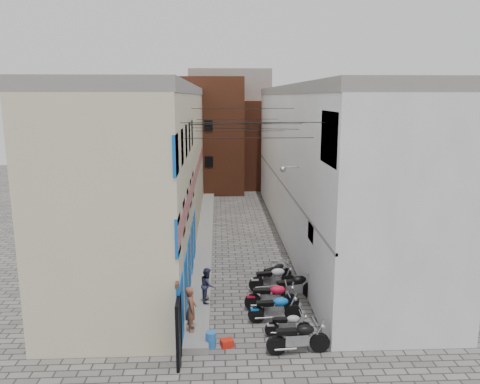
{
  "coord_description": "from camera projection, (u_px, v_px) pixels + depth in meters",
  "views": [
    {
      "loc": [
        -1.23,
        -14.08,
        8.37
      ],
      "look_at": [
        0.02,
        12.16,
        3.0
      ],
      "focal_mm": 35.0,
      "sensor_mm": 36.0,
      "label": 1
    }
  ],
  "objects": [
    {
      "name": "far_shopfront",
      "position": [
        233.0,
        182.0,
        39.93
      ],
      "size": [
        2.0,
        0.3,
        2.4
      ],
      "primitive_type": "cube",
      "color": "black",
      "rests_on": "ground"
    },
    {
      "name": "motorcycle_c",
      "position": [
        275.0,
        307.0,
        17.59
      ],
      "size": [
        2.09,
        0.78,
        1.19
      ],
      "primitive_type": null,
      "rotation": [
        0.0,
        0.0,
        -1.51
      ],
      "color": "blue",
      "rests_on": "ground"
    },
    {
      "name": "motorcycle_a",
      "position": [
        298.0,
        336.0,
        15.41
      ],
      "size": [
        2.18,
        0.81,
        1.24
      ],
      "primitive_type": null,
      "rotation": [
        0.0,
        0.0,
        -1.51
      ],
      "color": "black",
      "rests_on": "ground"
    },
    {
      "name": "motorcycle_e",
      "position": [
        294.0,
        286.0,
        19.5
      ],
      "size": [
        2.29,
        1.28,
        1.26
      ],
      "primitive_type": null,
      "rotation": [
        0.0,
        0.0,
        -1.28
      ],
      "color": "black",
      "rests_on": "ground"
    },
    {
      "name": "building_far_brick_left",
      "position": [
        209.0,
        135.0,
        41.82
      ],
      "size": [
        6.0,
        6.0,
        10.0
      ],
      "primitive_type": "cube",
      "color": "brown",
      "rests_on": "ground"
    },
    {
      "name": "building_far_concrete",
      "position": [
        230.0,
        125.0,
        47.68
      ],
      "size": [
        8.0,
        5.0,
        11.0
      ],
      "primitive_type": "cube",
      "color": "gray",
      "rests_on": "ground"
    },
    {
      "name": "water_jug_near",
      "position": [
        211.0,
        339.0,
        15.88
      ],
      "size": [
        0.46,
        0.46,
        0.55
      ],
      "primitive_type": "cylinder",
      "rotation": [
        0.0,
        0.0,
        0.38
      ],
      "color": "blue",
      "rests_on": "ground"
    },
    {
      "name": "water_jug_far",
      "position": [
        210.0,
        340.0,
        15.88
      ],
      "size": [
        0.42,
        0.42,
        0.51
      ],
      "primitive_type": "cylinder",
      "rotation": [
        0.0,
        0.0,
        -0.36
      ],
      "color": "blue",
      "rests_on": "ground"
    },
    {
      "name": "person_a",
      "position": [
        191.0,
        309.0,
        16.4
      ],
      "size": [
        0.43,
        0.62,
        1.63
      ],
      "primitive_type": "imported",
      "rotation": [
        0.0,
        0.0,
        1.64
      ],
      "color": "brown",
      "rests_on": "plinth"
    },
    {
      "name": "ground",
      "position": [
        257.0,
        354.0,
        15.51
      ],
      "size": [
        90.0,
        90.0,
        0.0
      ],
      "primitive_type": "plane",
      "color": "#565351",
      "rests_on": "ground"
    },
    {
      "name": "motorcycle_g",
      "position": [
        276.0,
        272.0,
        21.34
      ],
      "size": [
        1.84,
        1.47,
        1.05
      ],
      "primitive_type": null,
      "rotation": [
        0.0,
        0.0,
        -1.0
      ],
      "color": "black",
      "rests_on": "ground"
    },
    {
      "name": "plinth",
      "position": [
        205.0,
        236.0,
        28.11
      ],
      "size": [
        0.9,
        26.0,
        0.25
      ],
      "primitive_type": "cube",
      "color": "gray",
      "rests_on": "ground"
    },
    {
      "name": "motorcycle_d",
      "position": [
        272.0,
        295.0,
        18.56
      ],
      "size": [
        2.2,
        0.78,
        1.26
      ],
      "primitive_type": null,
      "rotation": [
        0.0,
        0.0,
        -1.61
      ],
      "color": "red",
      "rests_on": "ground"
    },
    {
      "name": "building_far_brick_right",
      "position": [
        263.0,
        144.0,
        44.21
      ],
      "size": [
        5.0,
        6.0,
        8.0
      ],
      "primitive_type": "cube",
      "color": "brown",
      "rests_on": "ground"
    },
    {
      "name": "motorcycle_b",
      "position": [
        288.0,
        324.0,
        16.55
      ],
      "size": [
        1.67,
        0.53,
        0.97
      ],
      "primitive_type": null,
      "rotation": [
        0.0,
        0.0,
        -1.57
      ],
      "color": "#A5A6AA",
      "rests_on": "ground"
    },
    {
      "name": "person_b",
      "position": [
        207.0,
        285.0,
        18.76
      ],
      "size": [
        0.54,
        0.69,
        1.41
      ],
      "primitive_type": "imported",
      "rotation": [
        0.0,
        0.0,
        1.56
      ],
      "color": "#2F3047",
      "rests_on": "plinth"
    },
    {
      "name": "motorcycle_f",
      "position": [
        273.0,
        277.0,
        20.45
      ],
      "size": [
        2.21,
        0.96,
        1.24
      ],
      "primitive_type": null,
      "rotation": [
        0.0,
        0.0,
        -1.43
      ],
      "color": "#ACABB0",
      "rests_on": "ground"
    },
    {
      "name": "building_left",
      "position": [
        153.0,
        165.0,
        27.05
      ],
      "size": [
        5.1,
        27.0,
        9.0
      ],
      "color": "beige",
      "rests_on": "ground"
    },
    {
      "name": "overhead_wires",
      "position": [
        244.0,
        124.0,
        21.56
      ],
      "size": [
        5.8,
        13.02,
        1.32
      ],
      "color": "black",
      "rests_on": "ground"
    },
    {
      "name": "building_right",
      "position": [
        324.0,
        163.0,
        27.56
      ],
      "size": [
        5.94,
        26.0,
        9.0
      ],
      "color": "silver",
      "rests_on": "ground"
    },
    {
      "name": "red_crate",
      "position": [
        227.0,
        343.0,
        15.93
      ],
      "size": [
        0.49,
        0.42,
        0.26
      ],
      "primitive_type": "cube",
      "rotation": [
        0.0,
        0.0,
        0.3
      ],
      "color": "red",
      "rests_on": "ground"
    }
  ]
}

